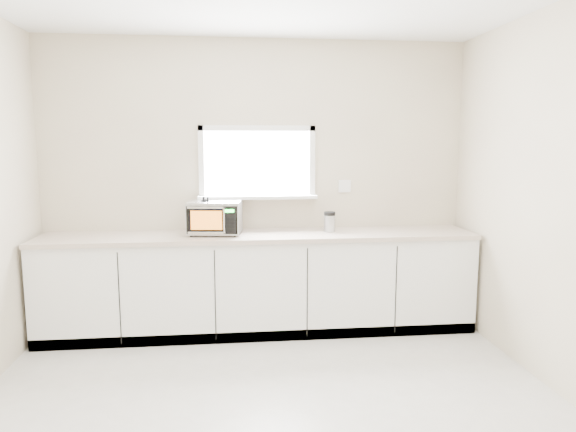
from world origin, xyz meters
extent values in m
plane|color=beige|center=(0.00, 0.00, 0.00)|extent=(4.00, 4.00, 0.00)
cube|color=beige|center=(0.00, 2.00, 1.35)|extent=(4.00, 0.02, 2.70)
cube|color=white|center=(0.00, 1.99, 1.55)|extent=(1.00, 0.02, 0.60)
cube|color=white|center=(0.00, 1.92, 1.23)|extent=(1.12, 0.16, 0.03)
cube|color=white|center=(0.00, 1.97, 1.88)|extent=(1.10, 0.04, 0.05)
cube|color=white|center=(0.00, 1.97, 1.23)|extent=(1.10, 0.04, 0.05)
cube|color=white|center=(-0.53, 1.97, 1.55)|extent=(0.05, 0.04, 0.70)
cube|color=white|center=(0.53, 1.97, 1.55)|extent=(0.05, 0.04, 0.70)
cube|color=white|center=(0.85, 1.99, 1.32)|extent=(0.12, 0.01, 0.12)
cube|color=white|center=(0.00, 1.70, 0.44)|extent=(3.92, 0.60, 0.88)
cube|color=beige|center=(0.00, 1.69, 0.90)|extent=(3.92, 0.64, 0.04)
cylinder|color=black|center=(-0.61, 1.61, 0.93)|extent=(0.02, 0.02, 0.01)
cylinder|color=black|center=(-0.57, 1.88, 0.93)|extent=(0.02, 0.02, 0.01)
cylinder|color=black|center=(-0.22, 1.56, 0.93)|extent=(0.02, 0.02, 0.01)
cylinder|color=black|center=(-0.19, 1.83, 0.93)|extent=(0.02, 0.02, 0.01)
cube|color=#AEB0B5|center=(-0.40, 1.72, 1.07)|extent=(0.50, 0.41, 0.28)
cube|color=black|center=(-0.42, 1.54, 1.07)|extent=(0.44, 0.07, 0.24)
cube|color=orange|center=(-0.47, 1.54, 1.07)|extent=(0.27, 0.04, 0.17)
cylinder|color=silver|center=(-0.31, 1.50, 1.07)|extent=(0.02, 0.02, 0.22)
cube|color=black|center=(-0.27, 1.51, 1.07)|extent=(0.11, 0.02, 0.24)
cube|color=#19FF33|center=(-0.27, 1.51, 1.16)|extent=(0.08, 0.01, 0.03)
cube|color=silver|center=(-0.40, 1.72, 1.21)|extent=(0.50, 0.41, 0.01)
cube|color=#412617|center=(-0.47, 1.76, 1.06)|extent=(0.16, 0.26, 0.28)
cube|color=black|center=(-0.51, 1.71, 1.18)|extent=(0.03, 0.05, 0.10)
cube|color=black|center=(-0.48, 1.70, 1.19)|extent=(0.03, 0.05, 0.10)
cube|color=black|center=(-0.45, 1.69, 1.17)|extent=(0.03, 0.05, 0.10)
cube|color=black|center=(-0.50, 1.71, 1.21)|extent=(0.03, 0.05, 0.10)
cube|color=black|center=(-0.46, 1.70, 1.21)|extent=(0.03, 0.05, 0.10)
cylinder|color=#AA7E41|center=(-0.45, 1.94, 1.05)|extent=(0.27, 0.06, 0.26)
cylinder|color=#AEB0B5|center=(0.65, 1.73, 1.00)|extent=(0.13, 0.13, 0.15)
cylinder|color=black|center=(0.65, 1.73, 1.09)|extent=(0.13, 0.13, 0.04)
camera|label=1|loc=(-0.24, -2.91, 1.73)|focal=32.00mm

